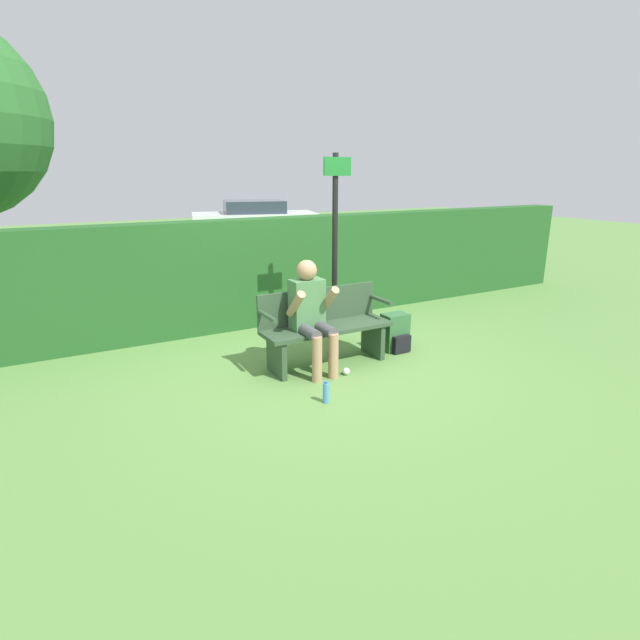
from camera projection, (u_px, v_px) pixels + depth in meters
name	position (u px, v px, depth m)	size (l,w,h in m)	color
ground_plane	(327.00, 364.00, 5.79)	(40.00, 40.00, 0.00)	#5B8942
hedge_back	(261.00, 272.00, 7.18)	(12.00, 0.40, 1.52)	#235623
park_bench	(325.00, 326.00, 5.71)	(1.51, 0.47, 0.87)	#334C33
person_seated	(311.00, 311.00, 5.44)	(0.50, 0.58, 1.23)	#4C7F4C
backpack	(395.00, 333.00, 6.20)	(0.32, 0.29, 0.46)	#336638
water_bottle	(326.00, 393.00, 4.80)	(0.06, 0.06, 0.22)	#4C8CCC
signpost	(335.00, 241.00, 6.17)	(0.37, 0.09, 2.36)	black
parked_car	(255.00, 219.00, 16.97)	(4.43, 2.73, 1.23)	silver
litter_crumple	(346.00, 371.00, 5.48)	(0.08, 0.08, 0.08)	silver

